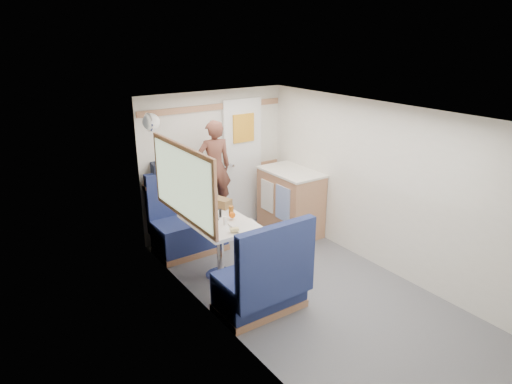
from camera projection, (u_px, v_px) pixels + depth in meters
floor at (319, 298)px, 4.97m from camera, size 4.50×4.50×0.00m
ceiling at (329, 115)px, 4.30m from camera, size 4.50×4.50×0.00m
wall_back at (215, 163)px, 6.39m from camera, size 2.20×0.02×2.00m
wall_left at (231, 239)px, 4.05m from camera, size 0.02×4.50×2.00m
wall_right at (395, 192)px, 5.22m from camera, size 0.02×4.50×2.00m
oak_trim_low at (216, 173)px, 6.42m from camera, size 2.15×0.02×0.08m
oak_trim_high at (213, 107)px, 6.11m from camera, size 2.15×0.02×0.08m
side_window at (182, 183)px, 4.76m from camera, size 0.04×1.30×0.72m
rear_door at (243, 160)px, 6.61m from camera, size 0.62×0.12×1.86m
dinette_table at (220, 233)px, 5.21m from camera, size 0.62×0.92×0.72m
bench_far at (187, 228)px, 5.97m from camera, size 0.90×0.59×1.05m
bench_near at (263, 286)px, 4.63m from camera, size 0.90×0.59×1.05m
ledge at (176, 181)px, 5.98m from camera, size 0.90×0.14×0.04m
dome_light at (151, 122)px, 5.27m from camera, size 0.20×0.20×0.20m
galley_counter at (290, 201)px, 6.45m from camera, size 0.57×0.92×0.92m
person at (214, 167)px, 5.94m from camera, size 0.50×0.38×1.24m
duffel_bag at (173, 171)px, 5.91m from camera, size 0.58×0.35×0.26m
tray at (247, 227)px, 4.95m from camera, size 0.33×0.41×0.02m
orange_fruit at (232, 215)px, 5.17m from camera, size 0.07×0.07×0.07m
cheese_block at (234, 230)px, 4.84m from camera, size 0.10×0.08×0.03m
wine_glass at (211, 211)px, 5.10m from camera, size 0.08×0.08×0.17m
tumbler_left at (211, 226)px, 4.87m from camera, size 0.07×0.07×0.11m
tumbler_right at (216, 215)px, 5.17m from camera, size 0.07×0.07×0.12m
beer_glass at (231, 210)px, 5.34m from camera, size 0.06×0.06×0.09m
pepper_grinder at (220, 213)px, 5.24m from camera, size 0.04×0.04×0.10m
salt_grinder at (225, 221)px, 5.04m from camera, size 0.04×0.04×0.09m
bread_loaf at (221, 203)px, 5.54m from camera, size 0.22×0.29×0.11m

